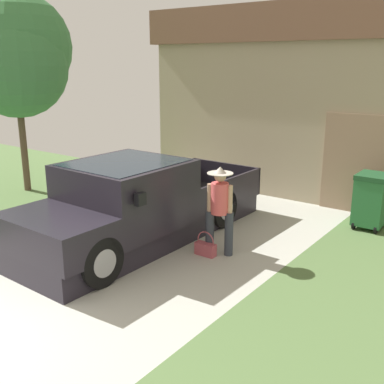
{
  "coord_description": "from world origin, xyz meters",
  "views": [
    {
      "loc": [
        5.6,
        -1.79,
        3.32
      ],
      "look_at": [
        0.85,
        4.66,
        1.07
      ],
      "focal_mm": 43.39,
      "sensor_mm": 36.0,
      "label": 1
    }
  ],
  "objects_px": {
    "pickup_truck": "(132,208)",
    "handbag": "(205,248)",
    "front_yard_tree": "(17,56)",
    "wheeled_trash_bin": "(371,199)",
    "house_with_garage": "(377,97)",
    "person_with_hat": "(220,206)"
  },
  "relations": [
    {
      "from": "pickup_truck",
      "to": "handbag",
      "type": "xyz_separation_m",
      "value": [
        1.42,
        0.36,
        -0.57
      ]
    },
    {
      "from": "pickup_truck",
      "to": "front_yard_tree",
      "type": "relative_size",
      "value": 1.09
    },
    {
      "from": "front_yard_tree",
      "to": "wheeled_trash_bin",
      "type": "xyz_separation_m",
      "value": [
        8.17,
        2.43,
        -2.86
      ]
    },
    {
      "from": "pickup_truck",
      "to": "house_with_garage",
      "type": "relative_size",
      "value": 0.51
    },
    {
      "from": "handbag",
      "to": "person_with_hat",
      "type": "bearing_deg",
      "value": 50.27
    },
    {
      "from": "pickup_truck",
      "to": "front_yard_tree",
      "type": "height_order",
      "value": "front_yard_tree"
    },
    {
      "from": "pickup_truck",
      "to": "house_with_garage",
      "type": "xyz_separation_m",
      "value": [
        2.12,
        7.77,
        1.66
      ]
    },
    {
      "from": "handbag",
      "to": "pickup_truck",
      "type": "bearing_deg",
      "value": -165.86
    },
    {
      "from": "pickup_truck",
      "to": "handbag",
      "type": "bearing_deg",
      "value": -164.87
    },
    {
      "from": "person_with_hat",
      "to": "house_with_garage",
      "type": "relative_size",
      "value": 0.15
    },
    {
      "from": "handbag",
      "to": "house_with_garage",
      "type": "distance_m",
      "value": 7.77
    },
    {
      "from": "person_with_hat",
      "to": "wheeled_trash_bin",
      "type": "xyz_separation_m",
      "value": [
        1.76,
        2.99,
        -0.28
      ]
    },
    {
      "from": "person_with_hat",
      "to": "pickup_truck",
      "type": "bearing_deg",
      "value": -1.7
    },
    {
      "from": "house_with_garage",
      "to": "wheeled_trash_bin",
      "type": "height_order",
      "value": "house_with_garage"
    },
    {
      "from": "house_with_garage",
      "to": "front_yard_tree",
      "type": "bearing_deg",
      "value": -136.24
    },
    {
      "from": "house_with_garage",
      "to": "person_with_hat",
      "type": "bearing_deg",
      "value": -94.26
    },
    {
      "from": "wheeled_trash_bin",
      "to": "handbag",
      "type": "bearing_deg",
      "value": -121.12
    },
    {
      "from": "front_yard_tree",
      "to": "handbag",
      "type": "bearing_deg",
      "value": -6.89
    },
    {
      "from": "handbag",
      "to": "front_yard_tree",
      "type": "distance_m",
      "value": 7.13
    },
    {
      "from": "pickup_truck",
      "to": "person_with_hat",
      "type": "xyz_separation_m",
      "value": [
        1.58,
        0.55,
        0.19
      ]
    },
    {
      "from": "person_with_hat",
      "to": "handbag",
      "type": "xyz_separation_m",
      "value": [
        -0.16,
        -0.19,
        -0.76
      ]
    },
    {
      "from": "pickup_truck",
      "to": "handbag",
      "type": "distance_m",
      "value": 1.58
    }
  ]
}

